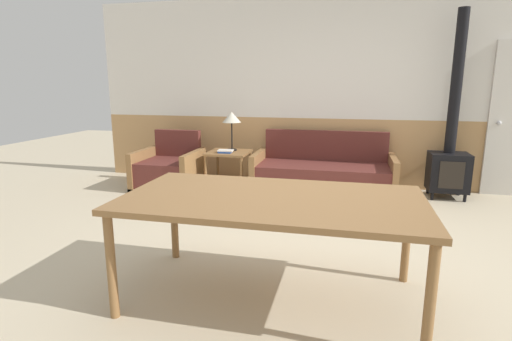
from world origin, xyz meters
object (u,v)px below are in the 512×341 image
Objects in this scene: dining_table at (272,205)px; wood_stove at (450,150)px; couch at (323,175)px; table_lamp at (232,119)px; armchair at (169,171)px; side_table at (229,157)px.

wood_stove is at bearing 59.65° from dining_table.
table_lamp reaches higher than couch.
dining_table is 3.51m from wood_stove.
armchair is at bearing -158.04° from table_lamp.
couch is at bearing -3.83° from table_lamp.
side_table is 1.03× the size of table_lamp.
dining_table is at bearing -68.55° from table_lamp.
wood_stove reaches higher than armchair.
side_table is at bearing -101.89° from table_lamp.
table_lamp reaches higher than armchair.
dining_table is (2.03, -2.66, 0.44)m from armchair.
wood_stove is at bearing 0.64° from table_lamp.
wood_stove reaches higher than dining_table.
couch is 2.20m from armchair.
wood_stove is (2.95, 0.03, -0.35)m from table_lamp.
armchair is (-2.19, -0.25, 0.00)m from couch.
armchair is 3.37m from dining_table.
table_lamp is at bearing 111.45° from dining_table.
couch reaches higher than dining_table.
armchair reaches higher than side_table.
armchair is at bearing -173.39° from couch.
wood_stove reaches higher than couch.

